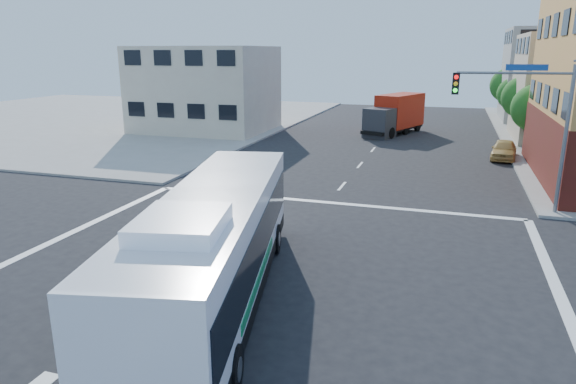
% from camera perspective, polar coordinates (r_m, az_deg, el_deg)
% --- Properties ---
extents(ground, '(120.00, 120.00, 0.00)m').
position_cam_1_polar(ground, '(18.05, -2.59, -9.41)').
color(ground, black).
rests_on(ground, ground).
extents(sidewalk_nw, '(50.00, 50.00, 0.15)m').
position_cam_1_polar(sidewalk_nw, '(65.19, -21.39, 7.75)').
color(sidewalk_nw, gray).
rests_on(sidewalk_nw, ground).
extents(building_east_far, '(12.06, 10.06, 10.00)m').
position_cam_1_polar(building_east_far, '(64.37, 28.29, 11.33)').
color(building_east_far, gray).
rests_on(building_east_far, ground).
extents(building_west, '(12.06, 10.06, 8.00)m').
position_cam_1_polar(building_west, '(50.84, -9.16, 11.19)').
color(building_west, beige).
rests_on(building_west, ground).
extents(signal_mast_ne, '(7.91, 1.13, 8.07)m').
position_cam_1_polar(signal_mast_ne, '(26.31, 25.15, 8.32)').
color(signal_mast_ne, slate).
rests_on(signal_mast_ne, ground).
extents(street_tree_a, '(3.60, 3.60, 5.53)m').
position_cam_1_polar(street_tree_a, '(43.89, 25.96, 8.67)').
color(street_tree_a, '#392015').
rests_on(street_tree_a, ground).
extents(street_tree_b, '(3.80, 3.80, 5.79)m').
position_cam_1_polar(street_tree_b, '(51.79, 24.82, 9.78)').
color(street_tree_b, '#392015').
rests_on(street_tree_b, ground).
extents(street_tree_c, '(3.40, 3.40, 5.29)m').
position_cam_1_polar(street_tree_c, '(59.74, 23.92, 10.16)').
color(street_tree_c, '#392015').
rests_on(street_tree_c, ground).
extents(street_tree_d, '(4.00, 4.00, 6.03)m').
position_cam_1_polar(street_tree_d, '(67.66, 23.30, 11.05)').
color(street_tree_d, '#392015').
rests_on(street_tree_d, ground).
extents(transit_bus, '(5.58, 13.49, 3.91)m').
position_cam_1_polar(transit_bus, '(15.71, -8.05, -5.87)').
color(transit_bus, black).
rests_on(transit_bus, ground).
extents(box_truck, '(5.08, 8.41, 3.65)m').
position_cam_1_polar(box_truck, '(49.62, 11.78, 8.37)').
color(box_truck, '#292B30').
rests_on(box_truck, ground).
extents(parked_car, '(2.13, 4.27, 1.40)m').
position_cam_1_polar(parked_car, '(40.25, 22.86, 4.36)').
color(parked_car, tan).
rests_on(parked_car, ground).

